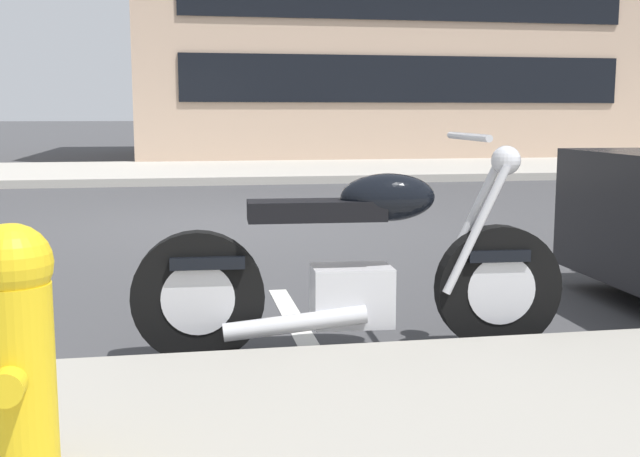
{
  "coord_description": "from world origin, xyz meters",
  "views": [
    {
      "loc": [
        -0.65,
        -8.57,
        1.22
      ],
      "look_at": [
        0.07,
        -4.57,
        0.62
      ],
      "focal_mm": 44.05,
      "sensor_mm": 36.0,
      "label": 1
    }
  ],
  "objects": [
    {
      "name": "parking_stall_stripe",
      "position": [
        0.0,
        -4.35,
        0.0
      ],
      "size": [
        0.12,
        2.2,
        0.01
      ],
      "primitive_type": "cube",
      "color": "silver",
      "rests_on": "ground"
    },
    {
      "name": "parked_motorcycle",
      "position": [
        0.21,
        -4.78,
        0.43
      ],
      "size": [
        2.19,
        0.62,
        1.12
      ],
      "rotation": [
        0.0,
        0.0,
        -0.05
      ],
      "color": "black",
      "rests_on": "ground"
    },
    {
      "name": "fire_hydrant",
      "position": [
        -1.14,
        -6.19,
        0.55
      ],
      "size": [
        0.24,
        0.36,
        0.77
      ],
      "color": "gold",
      "rests_on": "sidewalk_near_curb"
    },
    {
      "name": "ground_plane",
      "position": [
        0.0,
        0.0,
        0.0
      ],
      "size": [
        260.0,
        260.0,
        0.0
      ],
      "primitive_type": "plane",
      "color": "#3D3D3F"
    }
  ]
}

